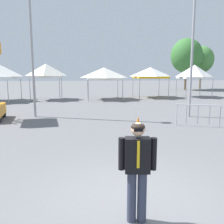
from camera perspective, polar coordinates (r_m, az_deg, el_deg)
name	(u,v)px	position (r m, az deg, el deg)	size (l,w,h in m)	color
ground_plane	(129,197)	(5.42, 3.98, -19.32)	(140.00, 140.00, 0.00)	slate
canopy_tent_behind_center	(46,71)	(23.92, -15.27, 9.33)	(2.80, 2.80, 3.38)	#9E9EA3
canopy_tent_left_of_center	(104,74)	(23.41, -1.88, 9.00)	(3.31, 3.31, 3.04)	#9E9EA3
canopy_tent_far_right	(150,73)	(25.39, 9.00, 9.11)	(3.19, 3.19, 3.10)	#9E9EA3
canopy_tent_behind_right	(194,72)	(27.00, 18.83, 8.96)	(2.93, 2.93, 3.36)	#9E9EA3
person_foreground	(137,165)	(4.24, 5.98, -12.39)	(0.65, 0.29, 1.78)	#33384C
light_pole_near_lift	(30,19)	(15.08, -18.69, 20.10)	(0.36, 0.36, 9.91)	#9E9EA3
light_pole_opposite_side	(194,20)	(15.09, 18.72, 19.83)	(0.36, 0.36, 9.77)	#9E9EA3
tree_behind_tents_left	(187,56)	(37.33, 17.15, 12.55)	(4.49, 4.49, 7.41)	brown
tree_behind_tents_right	(201,60)	(40.06, 20.32, 11.52)	(3.67, 3.67, 6.53)	brown
crowd_barrier_near_person	(198,111)	(12.34, 19.64, 0.20)	(1.99, 0.78, 1.08)	#B7BABF
traffic_cone_lot_center	(138,123)	(11.09, 6.15, -2.60)	(0.32, 0.32, 0.62)	orange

